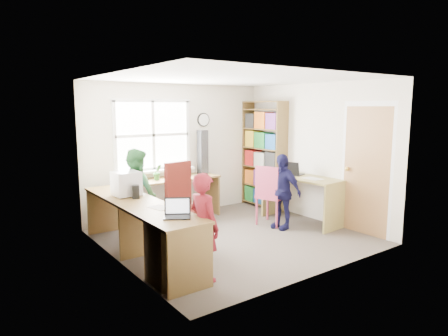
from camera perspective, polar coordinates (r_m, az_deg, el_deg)
name	(u,v)px	position (r m, az deg, el deg)	size (l,w,h in m)	color
room	(230,158)	(6.06, 0.93, 1.40)	(3.64, 3.44, 2.44)	#463E37
l_desk	(166,228)	(5.21, -8.33, -8.48)	(2.38, 2.95, 0.75)	brown
right_desk	(302,189)	(7.05, 11.14, -2.98)	(0.75, 1.43, 0.80)	#A09250
bookshelf	(264,157)	(7.95, 5.71, 1.54)	(0.30, 1.02, 2.10)	brown
swivel_chair	(184,209)	(5.87, -5.72, -5.89)	(0.63, 0.63, 1.19)	black
wooden_chair	(270,193)	(6.77, 6.60, -3.59)	(0.56, 0.56, 1.02)	#B93D5B
crt_monitor	(126,184)	(5.75, -13.77, -2.19)	(0.36, 0.32, 0.35)	#BCBCC1
laptop_left	(177,212)	(4.60, -6.68, -6.32)	(0.39, 0.37, 0.21)	black
laptop_right	(291,172)	(7.12, 9.57, -0.55)	(0.41, 0.44, 0.25)	black
speaker_a	(136,192)	(5.58, -12.50, -3.35)	(0.11, 0.11, 0.18)	black
speaker_b	(118,187)	(6.01, -14.87, -2.57)	(0.09, 0.09, 0.18)	black
cd_tower	(203,152)	(7.46, -3.07, 2.30)	(0.17, 0.15, 0.81)	black
game_box	(282,171)	(7.33, 8.27, -0.47)	(0.38, 0.38, 0.06)	red
paper_a	(160,207)	(5.05, -9.16, -5.58)	(0.25, 0.31, 0.00)	beige
paper_b	(313,179)	(6.84, 12.56, -1.48)	(0.23, 0.33, 0.00)	beige
potted_plant	(157,172)	(6.90, -9.49, -0.60)	(0.15, 0.12, 0.27)	#2F732E
person_red	(204,227)	(4.63, -2.87, -8.36)	(0.46, 0.30, 1.26)	maroon
person_green	(137,194)	(6.16, -12.30, -3.65)	(0.67, 0.52, 1.38)	#2A6A33
person_navy	(282,191)	(6.61, 8.22, -3.33)	(0.73, 0.30, 1.24)	#13123A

